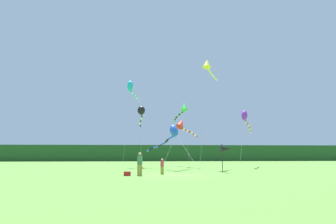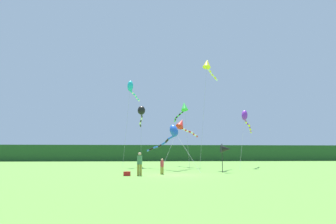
# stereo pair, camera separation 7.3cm
# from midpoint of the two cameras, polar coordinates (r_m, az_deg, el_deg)

# --- Properties ---
(ground_plane) EXTENTS (120.00, 120.00, 0.00)m
(ground_plane) POSITION_cam_midpoint_polar(r_m,az_deg,el_deg) (24.04, 1.07, -11.94)
(ground_plane) COLOR #5B9338
(distant_treeline) EXTENTS (108.00, 3.20, 3.59)m
(distant_treeline) POSITION_cam_midpoint_polar(r_m,az_deg,el_deg) (68.91, -2.63, -7.83)
(distant_treeline) COLOR #234C23
(distant_treeline) RESTS_ON ground
(person_adult) EXTENTS (0.39, 0.39, 1.78)m
(person_adult) POSITION_cam_midpoint_polar(r_m,az_deg,el_deg) (23.39, -5.49, -9.58)
(person_adult) COLOR olive
(person_adult) RESTS_ON ground
(person_child) EXTENTS (0.28, 0.28, 1.28)m
(person_child) POSITION_cam_midpoint_polar(r_m,az_deg,el_deg) (24.78, -1.21, -10.16)
(person_child) COLOR olive
(person_child) RESTS_ON ground
(cooler_box) EXTENTS (0.52, 0.37, 0.33)m
(cooler_box) POSITION_cam_midpoint_polar(r_m,az_deg,el_deg) (23.35, -7.87, -11.59)
(cooler_box) COLOR red
(cooler_box) RESTS_ON ground
(banner_flag_pole) EXTENTS (0.90, 0.70, 2.55)m
(banner_flag_pole) POSITION_cam_midpoint_polar(r_m,az_deg,el_deg) (27.65, 10.89, -6.97)
(banner_flag_pole) COLOR black
(banner_flag_pole) RESTS_ON ground
(kite_green) EXTENTS (1.45, 7.16, 8.58)m
(kite_green) POSITION_cam_midpoint_polar(r_m,az_deg,el_deg) (39.69, 2.86, 0.81)
(kite_green) COLOR #B2B2B2
(kite_green) RESTS_ON ground
(kite_black) EXTENTS (0.96, 7.43, 7.68)m
(kite_black) POSITION_cam_midpoint_polar(r_m,az_deg,el_deg) (37.76, -5.20, -0.04)
(kite_black) COLOR #B2B2B2
(kite_black) RESTS_ON ground
(kite_blue) EXTENTS (4.69, 9.74, 4.79)m
(kite_blue) POSITION_cam_midpoint_polar(r_m,az_deg,el_deg) (31.15, 0.41, -4.23)
(kite_blue) COLOR #B2B2B2
(kite_blue) RESTS_ON ground
(kite_cyan) EXTENTS (1.85, 5.08, 11.09)m
(kite_cyan) POSITION_cam_midpoint_polar(r_m,az_deg,el_deg) (39.22, -7.17, 4.65)
(kite_cyan) COLOR #B2B2B2
(kite_cyan) RESTS_ON ground
(kite_yellow) EXTENTS (3.50, 5.86, 12.48)m
(kite_yellow) POSITION_cam_midpoint_polar(r_m,az_deg,el_deg) (34.97, 7.49, 8.84)
(kite_yellow) COLOR #B2B2B2
(kite_yellow) RESTS_ON ground
(kite_purple) EXTENTS (4.06, 7.16, 6.96)m
(kite_purple) POSITION_cam_midpoint_polar(r_m,az_deg,el_deg) (37.47, 14.49, -1.12)
(kite_purple) COLOR #B2B2B2
(kite_purple) RESTS_ON ground
(kite_red) EXTENTS (4.88, 6.45, 5.72)m
(kite_red) POSITION_cam_midpoint_polar(r_m,az_deg,el_deg) (33.39, 2.69, -2.45)
(kite_red) COLOR #B2B2B2
(kite_red) RESTS_ON ground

